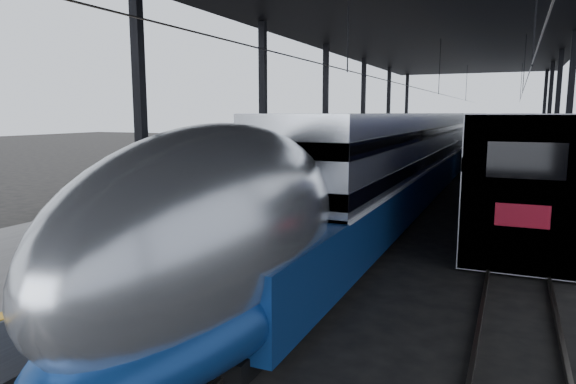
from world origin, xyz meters
The scene contains 7 objects.
ground centered at (0.00, 0.00, 0.00)m, with size 160.00×160.00×0.00m, color black.
platform centered at (-3.50, 20.00, 0.50)m, with size 6.00×80.00×1.00m, color #4C4C4F.
yellow_strip centered at (-0.70, 20.00, 1.00)m, with size 0.30×80.00×0.01m, color orange.
rails centered at (4.50, 20.00, 0.08)m, with size 6.52×80.00×0.16m.
canopy centered at (1.90, 20.00, 9.12)m, with size 18.00×75.00×9.47m.
tgv_train centered at (2.00, 25.12, 1.98)m, with size 2.95×65.20×4.23m.
second_train centered at (7.00, 31.29, 2.14)m, with size 3.07×56.05×4.23m.
Camera 1 is at (6.69, -10.08, 4.24)m, focal length 32.00 mm.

